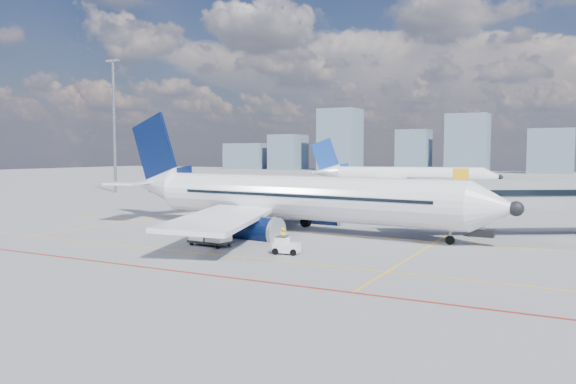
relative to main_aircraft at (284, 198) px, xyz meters
The scene contains 11 objects.
ground 9.38m from the main_aircraft, 81.27° to the right, with size 420.00×420.00×0.00m, color gray.
apron_markings 13.04m from the main_aircraft, 86.56° to the right, with size 90.00×35.12×0.01m.
jet_bridge 26.17m from the main_aircraft, 18.27° to the left, with size 23.55×15.78×6.30m.
floodlight_mast_nw 62.98m from the main_aircraft, 149.75° to the left, with size 3.20×0.61×25.45m.
distant_skyline 181.95m from the main_aircraft, 94.50° to the left, with size 245.52×15.96×26.90m.
main_aircraft is the anchor object (origin of this frame).
second_aircraft 54.71m from the main_aircraft, 94.19° to the left, with size 35.37×30.53×10.61m.
baggage_tug 13.86m from the main_aircraft, 61.50° to the right, with size 2.11×1.45×1.37m.
cargo_dolly 11.73m from the main_aircraft, 93.82° to the right, with size 3.82×1.98×2.02m.
belt_loader 9.96m from the main_aircraft, 142.68° to the right, with size 5.93×1.70×2.41m.
ramp_worker 11.89m from the main_aircraft, 62.10° to the right, with size 0.64×0.42×1.74m, color yellow.
Camera 1 is at (24.90, -40.49, 7.67)m, focal length 35.00 mm.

